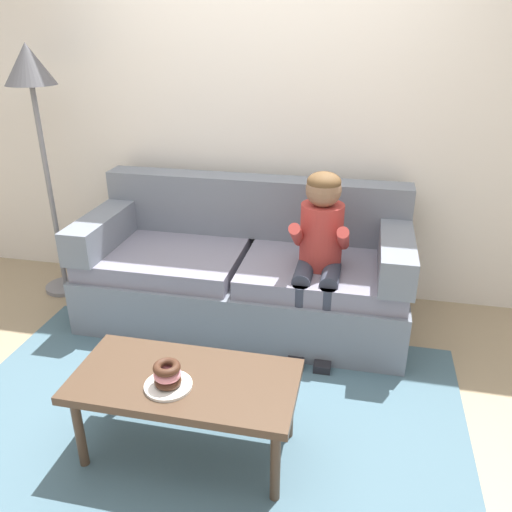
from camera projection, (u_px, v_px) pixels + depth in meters
name	position (u px, v px, depth m)	size (l,w,h in m)	color
ground	(215.00, 392.00, 2.87)	(10.00, 10.00, 0.00)	#9E896B
wall_back	(266.00, 99.00, 3.54)	(8.00, 0.10, 2.80)	silver
area_rug	(201.00, 423.00, 2.65)	(2.66, 1.86, 0.01)	#476675
couch	(245.00, 273.00, 3.49)	(2.12, 0.90, 0.92)	slate
coffee_table	(186.00, 386.00, 2.33)	(1.02, 0.50, 0.43)	#4C3828
person_child	(320.00, 245.00, 3.08)	(0.34, 0.58, 1.10)	#AD3833
plate	(168.00, 386.00, 2.25)	(0.21, 0.21, 0.01)	white
donut	(168.00, 381.00, 2.24)	(0.12, 0.12, 0.04)	#422619
donut_second	(167.00, 374.00, 2.22)	(0.12, 0.12, 0.04)	pink
donut_third	(167.00, 367.00, 2.21)	(0.12, 0.12, 0.04)	#422619
floor_lamp	(33.00, 93.00, 3.41)	(0.33, 0.33, 1.77)	slate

